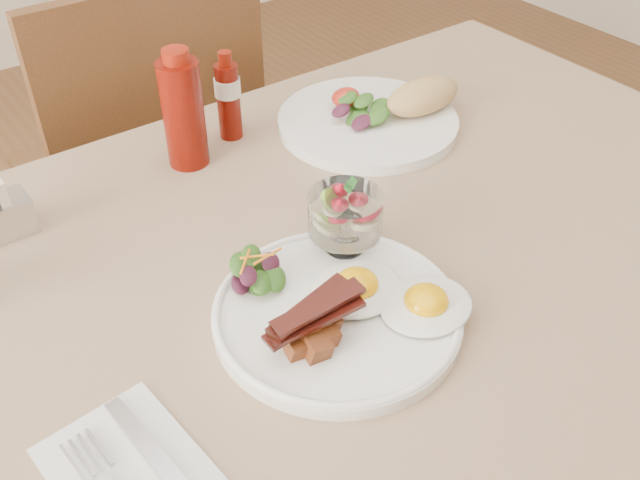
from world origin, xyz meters
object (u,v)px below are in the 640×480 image
at_px(table, 349,300).
at_px(main_plate, 337,314).
at_px(fruit_cup, 345,214).
at_px(hot_sauce_bottle, 228,97).
at_px(second_plate, 381,114).
at_px(chair_far, 148,167).
at_px(ketchup_bottle, 183,112).

bearing_deg(table, main_plate, -135.41).
height_order(table, fruit_cup, fruit_cup).
height_order(table, hot_sauce_bottle, hot_sauce_bottle).
distance_m(table, second_plate, 0.34).
height_order(main_plate, hot_sauce_bottle, hot_sauce_bottle).
height_order(chair_far, hot_sauce_bottle, chair_far).
bearing_deg(fruit_cup, table, 20.58).
bearing_deg(hot_sauce_bottle, chair_far, 93.51).
relative_size(table, fruit_cup, 14.66).
height_order(main_plate, fruit_cup, fruit_cup).
distance_m(ketchup_bottle, hot_sauce_bottle, 0.09).
bearing_deg(ketchup_bottle, main_plate, -93.12).
relative_size(main_plate, ketchup_bottle, 1.59).
relative_size(chair_far, ketchup_bottle, 5.28).
bearing_deg(hot_sauce_bottle, second_plate, -27.88).
height_order(chair_far, fruit_cup, chair_far).
bearing_deg(second_plate, table, -136.43).
distance_m(chair_far, ketchup_bottle, 0.48).
xyz_separation_m(main_plate, ketchup_bottle, (0.02, 0.39, 0.07)).
xyz_separation_m(table, ketchup_bottle, (-0.07, 0.30, 0.17)).
distance_m(main_plate, second_plate, 0.44).
bearing_deg(second_plate, ketchup_bottle, 164.45).
xyz_separation_m(chair_far, hot_sauce_bottle, (0.02, -0.33, 0.29)).
bearing_deg(hot_sauce_bottle, table, -93.56).
height_order(table, main_plate, main_plate).
distance_m(fruit_cup, hot_sauce_bottle, 0.34).
distance_m(fruit_cup, second_plate, 0.34).
bearing_deg(main_plate, second_plate, 43.86).
bearing_deg(chair_far, ketchup_bottle, -100.61).
height_order(chair_far, main_plate, chair_far).
bearing_deg(fruit_cup, hot_sauce_bottle, 83.75).
xyz_separation_m(main_plate, fruit_cup, (0.07, 0.08, 0.06)).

